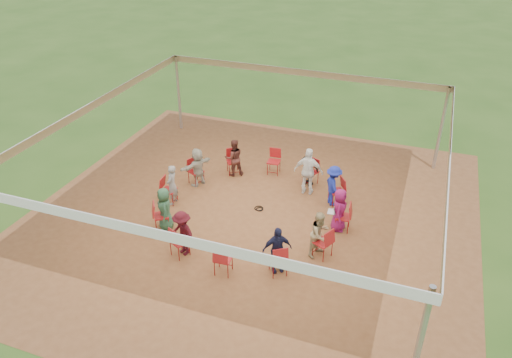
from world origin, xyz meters
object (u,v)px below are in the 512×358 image
(chair_1, at_px, (337,191))
(person_seated_9, at_px, (320,234))
(person_seated_7, at_px, (183,233))
(chair_10, at_px, (278,259))
(person_seated_1, at_px, (333,186))
(chair_8, at_px, (180,242))
(person_seated_4, at_px, (198,167))
(person_seated_3, at_px, (234,158))
(chair_6, at_px, (169,190))
(person_seated_5, at_px, (172,185))
(standing_person, at_px, (309,172))
(laptop, at_px, (333,210))
(chair_3, at_px, (274,162))
(person_seated_0, at_px, (339,210))
(cable_coil, at_px, (259,209))
(chair_9, at_px, (223,259))
(person_seated_8, at_px, (277,250))
(chair_2, at_px, (311,172))
(chair_7, at_px, (161,216))
(chair_4, at_px, (233,162))
(chair_5, at_px, (196,171))
(chair_0, at_px, (343,217))
(chair_11, at_px, (323,243))
(person_seated_2, at_px, (309,167))
(person_seated_6, at_px, (165,209))

(chair_1, xyz_separation_m, person_seated_9, (0.10, -2.64, 0.22))
(person_seated_7, bearing_deg, person_seated_9, 45.00)
(chair_10, xyz_separation_m, person_seated_1, (0.60, 3.69, 0.22))
(chair_1, distance_m, chair_8, 5.22)
(person_seated_4, xyz_separation_m, person_seated_7, (1.22, -3.44, 0.00))
(person_seated_3, bearing_deg, chair_6, 27.75)
(person_seated_5, bearing_deg, person_seated_1, 105.00)
(chair_8, distance_m, standing_person, 4.90)
(chair_8, height_order, laptop, chair_8)
(chair_3, relative_size, person_seated_0, 0.68)
(person_seated_5, height_order, cable_coil, person_seated_5)
(chair_6, xyz_separation_m, chair_9, (2.90, -2.48, 0.00))
(person_seated_8, bearing_deg, chair_2, 59.25)
(chair_10, height_order, person_seated_5, person_seated_5)
(chair_7, distance_m, cable_coil, 3.03)
(chair_4, height_order, chair_7, same)
(chair_5, distance_m, person_seated_5, 1.39)
(chair_0, height_order, laptop, chair_0)
(chair_2, bearing_deg, chair_11, 135.00)
(chair_0, relative_size, chair_11, 1.00)
(standing_person, distance_m, laptop, 2.02)
(laptop, bearing_deg, person_seated_0, -90.00)
(laptop, bearing_deg, chair_1, 3.21)
(person_seated_0, xyz_separation_m, laptop, (-0.17, -0.01, -0.05))
(chair_6, distance_m, person_seated_1, 5.11)
(chair_5, distance_m, cable_coil, 2.66)
(person_seated_8, bearing_deg, chair_9, 169.85)
(chair_2, relative_size, person_seated_9, 0.68)
(person_seated_0, distance_m, person_seated_7, 4.47)
(person_seated_8, distance_m, person_seated_9, 1.34)
(person_seated_0, bearing_deg, person_seated_2, 30.00)
(person_seated_4, xyz_separation_m, person_seated_9, (4.66, -2.22, 0.00))
(chair_6, height_order, person_seated_9, person_seated_9)
(chair_8, distance_m, person_seated_7, 0.25)
(person_seated_0, relative_size, person_seated_6, 1.00)
(chair_4, distance_m, chair_9, 5.22)
(chair_0, relative_size, standing_person, 0.56)
(chair_2, relative_size, cable_coil, 3.02)
(chair_7, relative_size, chair_9, 1.00)
(chair_1, distance_m, person_seated_6, 5.29)
(person_seated_0, height_order, laptop, person_seated_0)
(chair_7, height_order, person_seated_2, person_seated_2)
(person_seated_8, relative_size, person_seated_9, 1.00)
(chair_7, distance_m, person_seated_2, 5.11)
(person_seated_4, height_order, cable_coil, person_seated_4)
(person_seated_5, relative_size, person_seated_7, 1.00)
(person_seated_1, bearing_deg, person_seated_8, 135.00)
(person_seated_2, relative_size, person_seated_8, 1.00)
(person_seated_2, relative_size, person_seated_3, 1.00)
(chair_5, height_order, person_seated_3, person_seated_3)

